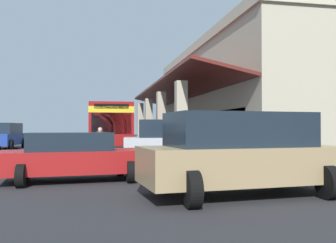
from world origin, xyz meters
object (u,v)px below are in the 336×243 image
parked_suv_silver (176,141)px  potted_palm (160,141)px  parked_suv_blue (5,136)px  parked_sedan_red (75,156)px  parked_suv_tan (241,153)px  pedestrian (100,142)px  transit_bus (109,124)px

parked_suv_silver → potted_palm: 13.16m
parked_suv_blue → parked_sedan_red: 19.38m
parked_suv_blue → parked_suv_silver: same height
parked_suv_tan → parked_sedan_red: bearing=-129.1°
parked_suv_silver → pedestrian: size_ratio=3.06×
potted_palm → parked_suv_silver: bearing=-6.7°
parked_sedan_red → parked_suv_silver: 6.59m
transit_bus → parked_sedan_red: (15.14, -1.58, -1.10)m
parked_suv_silver → potted_palm: potted_palm is taller
parked_suv_tan → parked_suv_silver: 8.29m
potted_palm → pedestrian: bearing=-24.0°
parked_suv_blue → parked_suv_silver: bearing=37.9°
pedestrian → parked_sedan_red: bearing=-6.9°
parked_suv_blue → parked_suv_silver: 16.91m
transit_bus → pedestrian: bearing=-5.2°
parked_suv_silver → pedestrian: parked_suv_silver is taller
parked_sedan_red → potted_palm: size_ratio=2.05×
pedestrian → parked_suv_blue: bearing=-148.5°
pedestrian → parked_suv_tan: bearing=17.2°
transit_bus → parked_suv_tan: (18.40, 2.43, -0.84)m
parked_suv_tan → potted_palm: bearing=175.3°
parked_suv_blue → parked_suv_silver: (13.35, 10.39, 0.00)m
parked_suv_tan → parked_suv_silver: (-8.29, 0.24, 0.00)m
parked_sedan_red → potted_palm: bearing=162.3°
transit_bus → potted_palm: size_ratio=5.04×
transit_bus → parked_suv_silver: bearing=14.8°
parked_suv_blue → parked_suv_silver: size_ratio=1.00×
parked_suv_silver → pedestrian: bearing=-119.9°
transit_bus → pedestrian: 8.24m
parked_suv_blue → potted_palm: size_ratio=2.22×
parked_sedan_red → potted_palm: (-18.09, 5.79, -0.23)m
parked_suv_blue → parked_suv_tan: size_ratio=1.00×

